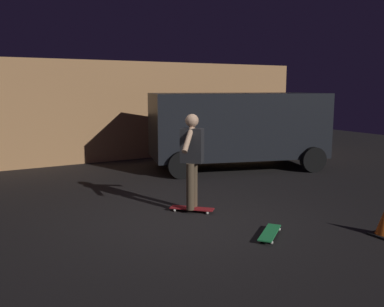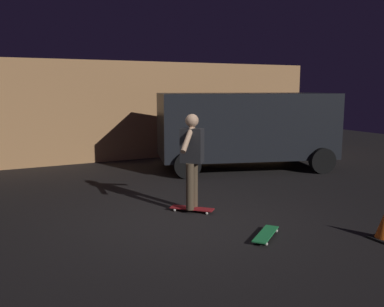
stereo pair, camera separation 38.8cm
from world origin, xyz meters
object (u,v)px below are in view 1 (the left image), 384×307
Objects in this scene: skateboard_ridden at (192,209)px; skateboard_spare at (270,233)px; skater at (192,154)px; parked_van at (238,126)px.

skateboard_spare is at bearing -77.63° from skateboard_ridden.
skater reaches higher than skateboard_spare.
parked_van is 2.97× the size of skater.
skater is at bearing 102.37° from skateboard_spare.
parked_van reaches higher than skateboard_ridden.
parked_van is 5.50m from skateboard_spare.
parked_van is 7.11× the size of skateboard_ridden.
skateboard_ridden is 0.98m from skater.
skateboard_ridden and skateboard_spare have the same top height.
parked_van is 6.74× the size of skateboard_spare.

